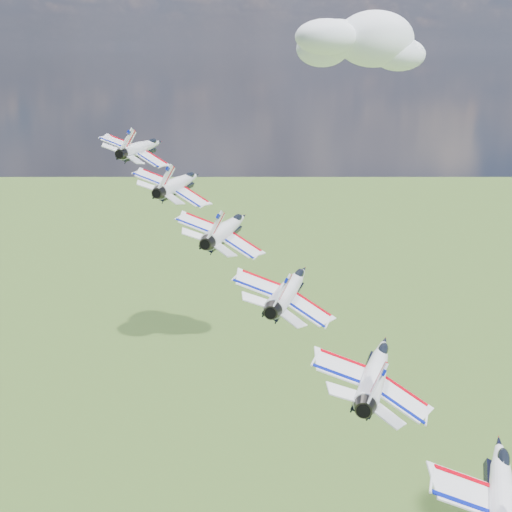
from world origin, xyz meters
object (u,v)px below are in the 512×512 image
(jet_0, at_px, (142,147))
(jet_2, at_px, (227,228))
(jet_3, at_px, (290,288))
(jet_1, at_px, (179,183))
(jet_4, at_px, (376,370))
(jet_5, at_px, (502,490))

(jet_0, distance_m, jet_2, 26.04)
(jet_0, bearing_deg, jet_3, -45.48)
(jet_1, height_order, jet_4, jet_1)
(jet_1, distance_m, jet_2, 13.02)
(jet_0, bearing_deg, jet_2, -45.48)
(jet_2, xyz_separation_m, jet_5, (26.22, -27.84, -7.97))
(jet_3, xyz_separation_m, jet_4, (8.74, -9.28, -2.66))
(jet_1, bearing_deg, jet_3, -45.48)
(jet_2, height_order, jet_3, jet_2)
(jet_4, bearing_deg, jet_5, -45.48)
(jet_4, height_order, jet_5, jet_4)
(jet_1, distance_m, jet_3, 26.04)
(jet_3, bearing_deg, jet_1, 134.52)
(jet_0, distance_m, jet_5, 65.11)
(jet_4, bearing_deg, jet_0, 134.52)
(jet_2, relative_size, jet_5, 1.00)
(jet_0, height_order, jet_2, jet_0)
(jet_4, bearing_deg, jet_3, 134.52)
(jet_2, xyz_separation_m, jet_3, (8.74, -9.28, -2.66))
(jet_3, bearing_deg, jet_4, -45.48)
(jet_4, relative_size, jet_5, 1.00)
(jet_0, relative_size, jet_3, 1.00)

